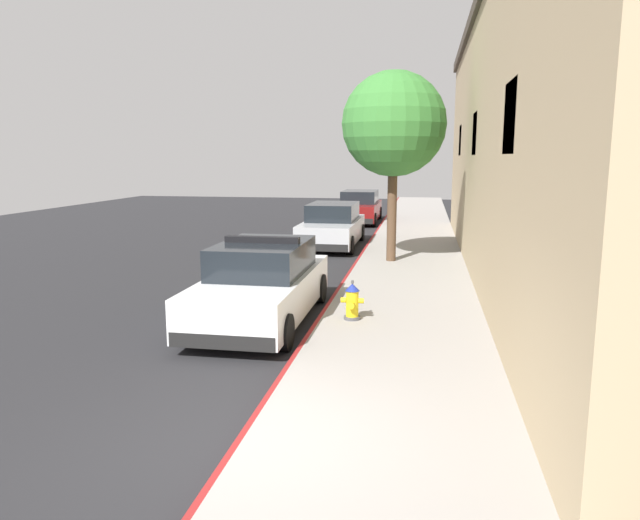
{
  "coord_description": "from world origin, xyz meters",
  "views": [
    {
      "loc": [
        1.9,
        -5.9,
        3.23
      ],
      "look_at": [
        -0.3,
        6.6,
        1.0
      ],
      "focal_mm": 33.22,
      "sensor_mm": 36.0,
      "label": 1
    }
  ],
  "objects_px": {
    "parked_car_dark_far": "(360,207)",
    "street_tree": "(394,125)",
    "parked_car_silver_ahead": "(333,226)",
    "police_cruiser": "(262,284)",
    "fire_hydrant": "(352,302)"
  },
  "relations": [
    {
      "from": "parked_car_silver_ahead",
      "to": "parked_car_dark_far",
      "type": "relative_size",
      "value": 1.0
    },
    {
      "from": "fire_hydrant",
      "to": "parked_car_dark_far",
      "type": "bearing_deg",
      "value": 95.79
    },
    {
      "from": "parked_car_dark_far",
      "to": "street_tree",
      "type": "distance_m",
      "value": 12.19
    },
    {
      "from": "parked_car_dark_far",
      "to": "police_cruiser",
      "type": "bearing_deg",
      "value": -89.87
    },
    {
      "from": "parked_car_silver_ahead",
      "to": "street_tree",
      "type": "xyz_separation_m",
      "value": [
        2.31,
        -3.41,
        3.39
      ]
    },
    {
      "from": "police_cruiser",
      "to": "parked_car_silver_ahead",
      "type": "xyz_separation_m",
      "value": [
        -0.14,
        9.98,
        -0.0
      ]
    },
    {
      "from": "parked_car_silver_ahead",
      "to": "parked_car_dark_far",
      "type": "height_order",
      "value": "same"
    },
    {
      "from": "street_tree",
      "to": "parked_car_silver_ahead",
      "type": "bearing_deg",
      "value": 124.07
    },
    {
      "from": "police_cruiser",
      "to": "parked_car_dark_far",
      "type": "relative_size",
      "value": 1.0
    },
    {
      "from": "fire_hydrant",
      "to": "police_cruiser",
      "type": "bearing_deg",
      "value": 176.77
    },
    {
      "from": "parked_car_dark_far",
      "to": "fire_hydrant",
      "type": "xyz_separation_m",
      "value": [
        1.84,
        -18.17,
        -0.25
      ]
    },
    {
      "from": "parked_car_silver_ahead",
      "to": "fire_hydrant",
      "type": "distance_m",
      "value": 10.27
    },
    {
      "from": "parked_car_dark_far",
      "to": "street_tree",
      "type": "bearing_deg",
      "value": -79.14
    },
    {
      "from": "police_cruiser",
      "to": "fire_hydrant",
      "type": "distance_m",
      "value": 1.82
    },
    {
      "from": "fire_hydrant",
      "to": "street_tree",
      "type": "distance_m",
      "value": 7.61
    }
  ]
}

